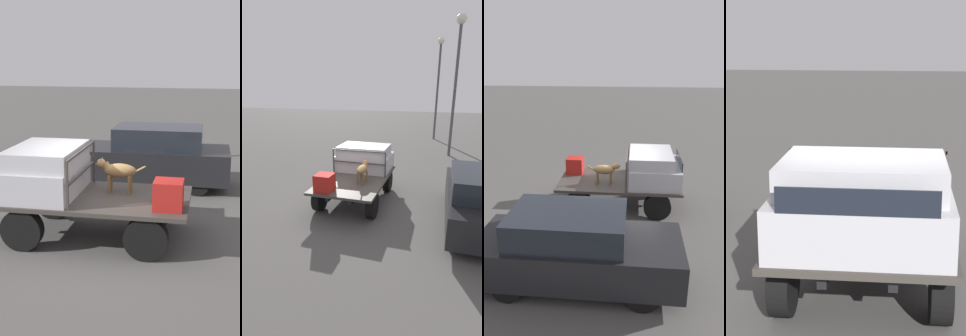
# 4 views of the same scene
# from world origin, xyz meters

# --- Properties ---
(ground_plane) EXTENTS (80.00, 80.00, 0.00)m
(ground_plane) POSITION_xyz_m (0.00, 0.00, 0.00)
(ground_plane) COLOR #514F4C
(flatbed_truck) EXTENTS (3.75, 2.09, 0.86)m
(flatbed_truck) POSITION_xyz_m (0.00, 0.00, 0.62)
(flatbed_truck) COLOR black
(flatbed_truck) RESTS_ON ground
(truck_cab) EXTENTS (1.52, 1.97, 0.95)m
(truck_cab) POSITION_xyz_m (1.03, 0.00, 1.31)
(truck_cab) COLOR #B7B7BC
(truck_cab) RESTS_ON flatbed_truck
(truck_headboard) EXTENTS (0.04, 1.97, 0.91)m
(truck_headboard) POSITION_xyz_m (0.24, 0.00, 1.46)
(truck_headboard) COLOR #3D3833
(truck_headboard) RESTS_ON flatbed_truck
(dog) EXTENTS (1.04, 0.28, 0.71)m
(dog) POSITION_xyz_m (-0.40, -0.34, 1.30)
(dog) COLOR brown
(dog) RESTS_ON flatbed_truck
(cargo_crate) EXTENTS (0.53, 0.53, 0.53)m
(cargo_crate) POSITION_xyz_m (-1.51, 0.52, 1.12)
(cargo_crate) COLOR #AD1E19
(cargo_crate) RESTS_ON flatbed_truck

